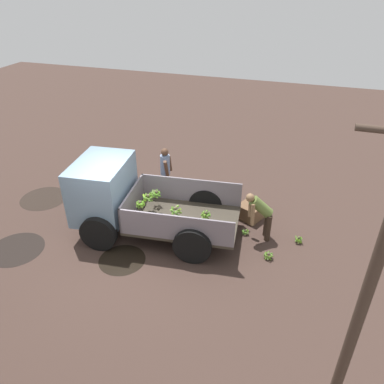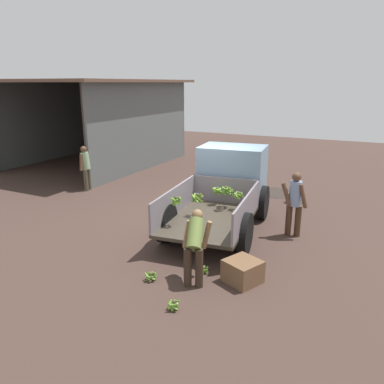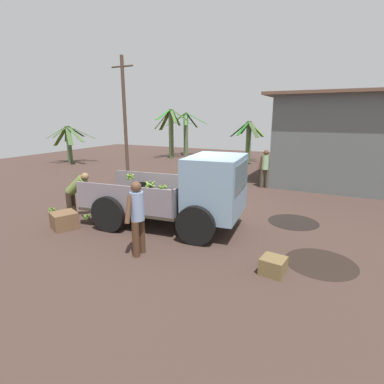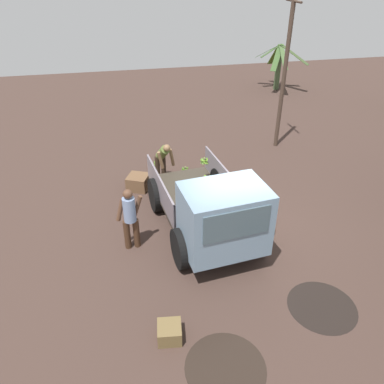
% 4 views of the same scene
% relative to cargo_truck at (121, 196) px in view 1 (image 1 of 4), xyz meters
% --- Properties ---
extents(ground, '(36.00, 36.00, 0.00)m').
position_rel_cargo_truck_xyz_m(ground, '(-0.41, 0.68, -1.05)').
color(ground, '#412F28').
extents(mud_patch_0, '(1.46, 1.46, 0.01)m').
position_rel_cargo_truck_xyz_m(mud_patch_0, '(3.17, -0.65, -1.05)').
color(mud_patch_0, black).
rests_on(mud_patch_0, ground).
extents(mud_patch_1, '(1.18, 1.18, 0.01)m').
position_rel_cargo_truck_xyz_m(mud_patch_1, '(-0.54, 1.24, -1.05)').
color(mud_patch_1, black).
rests_on(mud_patch_1, ground).
extents(mud_patch_2, '(1.43, 1.43, 0.01)m').
position_rel_cargo_truck_xyz_m(mud_patch_2, '(2.29, 1.71, -1.05)').
color(mud_patch_2, black).
rests_on(mud_patch_2, ground).
extents(cargo_truck, '(4.48, 2.52, 2.02)m').
position_rel_cargo_truck_xyz_m(cargo_truck, '(0.00, 0.00, 0.00)').
color(cargo_truck, '#3C352A').
rests_on(cargo_truck, ground).
extents(utility_pole, '(1.10, 0.15, 5.47)m').
position_rel_cargo_truck_xyz_m(utility_pole, '(-5.40, 3.93, 1.78)').
color(utility_pole, '#48372C').
rests_on(utility_pole, ground).
extents(person_foreground_visitor, '(0.33, 0.68, 1.66)m').
position_rel_cargo_truck_xyz_m(person_foreground_visitor, '(-0.51, -1.98, -0.13)').
color(person_foreground_visitor, '#452C1C').
rests_on(person_foreground_visitor, ground).
extents(person_worker_loading, '(0.75, 0.63, 1.38)m').
position_rel_cargo_truck_xyz_m(person_worker_loading, '(-3.66, -0.72, -0.25)').
color(person_worker_loading, '#33251B').
rests_on(person_worker_loading, ground).
extents(banana_bunch_on_ground_0, '(0.26, 0.26, 0.19)m').
position_rel_cargo_truck_xyz_m(banana_bunch_on_ground_0, '(-4.03, 0.07, -0.95)').
color(banana_bunch_on_ground_0, brown).
rests_on(banana_bunch_on_ground_0, ground).
extents(banana_bunch_on_ground_1, '(0.21, 0.21, 0.19)m').
position_rel_cargo_truck_xyz_m(banana_bunch_on_ground_1, '(-4.72, -0.81, -0.95)').
color(banana_bunch_on_ground_1, '#403A2A').
rests_on(banana_bunch_on_ground_1, ground).
extents(banana_bunch_on_ground_2, '(0.21, 0.21, 0.15)m').
position_rel_cargo_truck_xyz_m(banana_bunch_on_ground_2, '(-3.30, -0.74, -0.97)').
color(banana_bunch_on_ground_2, brown).
rests_on(banana_bunch_on_ground_2, ground).
extents(wooden_crate_0, '(0.82, 0.82, 0.45)m').
position_rel_cargo_truck_xyz_m(wooden_crate_0, '(-3.28, -1.57, -0.83)').
color(wooden_crate_0, brown).
rests_on(wooden_crate_0, ground).
extents(wooden_crate_1, '(0.51, 0.51, 0.33)m').
position_rel_cargo_truck_xyz_m(wooden_crate_1, '(2.36, -1.51, -0.89)').
color(wooden_crate_1, brown).
rests_on(wooden_crate_1, ground).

